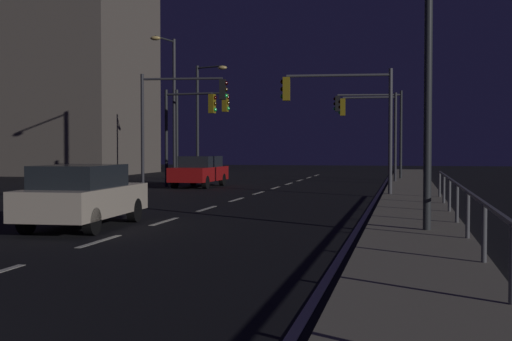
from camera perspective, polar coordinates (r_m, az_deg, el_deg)
name	(u,v)px	position (r m, az deg, el deg)	size (l,w,h in m)	color
ground_plane	(211,207)	(22.92, -3.76, -3.09)	(112.00, 112.00, 0.00)	black
sidewalk_right	(414,209)	(22.01, 12.99, -3.16)	(2.29, 77.00, 0.14)	gray
lane_markings_center	(236,200)	(26.28, -1.64, -2.43)	(0.14, 50.00, 0.01)	silver
lane_edge_line	(376,199)	(27.02, 9.92, -2.34)	(0.14, 53.00, 0.01)	silver
car	(83,195)	(17.52, -14.21, -1.99)	(2.03, 4.48, 1.57)	beige
car_oncoming	(200,171)	(35.00, -4.72, -0.03)	(1.94, 4.45, 1.57)	#B71414
traffic_light_far_center	(340,105)	(27.97, 7.02, 5.43)	(4.50, 0.64, 5.03)	#4C4C51
traffic_light_far_left	(199,118)	(37.69, -4.73, 4.38)	(3.15, 0.44, 5.20)	#2D3033
traffic_light_near_right	(371,116)	(42.45, 9.57, 4.46)	(4.14, 0.77, 5.33)	#2D3033
traffic_light_near_left	(188,119)	(35.18, -5.68, 4.29)	(2.88, 0.56, 4.99)	#2D3033
traffic_light_overhead_east	(370,119)	(38.65, 9.45, 4.21)	(3.22, 0.44, 4.90)	#38383D
traffic_light_mid_left	(179,108)	(32.91, -6.43, 5.21)	(4.20, 0.70, 5.52)	#38383D
street_lamp_corner	(418,20)	(16.18, 13.36, 12.11)	(1.66, 0.68, 8.01)	#2D3033
street_lamp_far_end	(171,97)	(38.70, -7.08, 6.11)	(0.73, 2.24, 8.10)	#38383D
street_lamp_median	(202,111)	(42.49, -4.50, 5.00)	(2.18, 1.00, 7.08)	#2D3033
barrier_fence	(468,202)	(14.66, 17.21, -2.53)	(0.09, 24.36, 0.98)	#59595E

